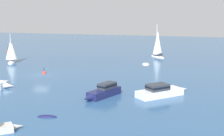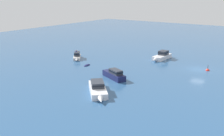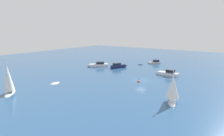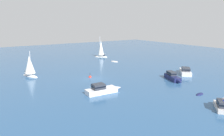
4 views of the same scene
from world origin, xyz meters
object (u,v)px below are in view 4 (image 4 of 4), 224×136
(yacht, at_px, (30,67))
(mooring_buoy, at_px, (90,77))
(rib, at_px, (200,94))
(launch_1, at_px, (173,77))
(launch_2, at_px, (221,105))
(skiff, at_px, (114,62))
(yacht_1, at_px, (101,50))
(cabin_cruiser, at_px, (102,89))
(launch, at_px, (185,71))

(yacht, distance_m, mooring_buoy, 14.45)
(rib, bearing_deg, launch_1, -121.19)
(rib, distance_m, launch_2, 6.55)
(mooring_buoy, bearing_deg, yacht, 52.71)
(skiff, height_order, mooring_buoy, mooring_buoy)
(rib, distance_m, yacht_1, 45.75)
(cabin_cruiser, height_order, skiff, cabin_cruiser)
(cabin_cruiser, bearing_deg, skiff, 54.56)
(cabin_cruiser, distance_m, launch, 24.95)
(yacht, bearing_deg, launch, 38.81)
(launch_2, height_order, skiff, launch_2)
(yacht_1, bearing_deg, launch_1, 133.07)
(rib, xyz_separation_m, yacht, (30.22, 21.91, 2.19))
(cabin_cruiser, bearing_deg, launch, 5.53)
(launch, xyz_separation_m, skiff, (23.42, 5.39, -0.67))
(rib, xyz_separation_m, mooring_buoy, (21.56, 10.55, 0.01))
(skiff, bearing_deg, launch_2, 157.98)
(rib, relative_size, launch_2, 0.48)
(launch_1, relative_size, skiff, 2.04)
(yacht, relative_size, launch_1, 1.00)
(launch_1, bearing_deg, launch_2, -1.13)
(rib, bearing_deg, launch_2, 51.18)
(rib, xyz_separation_m, skiff, (34.81, -5.48, 0.00))
(mooring_buoy, bearing_deg, launch, -115.41)
(yacht, bearing_deg, mooring_buoy, 31.40)
(yacht_1, relative_size, skiff, 2.47)
(yacht, relative_size, launch_2, 1.40)
(rib, bearing_deg, yacht, -63.53)
(cabin_cruiser, bearing_deg, launch_1, -0.51)
(rib, xyz_separation_m, yacht_1, (45.18, -6.67, 2.68))
(mooring_buoy, bearing_deg, cabin_cruiser, 162.54)
(launch, xyz_separation_m, launch_1, (-2.16, 7.19, 0.05))
(launch_2, bearing_deg, yacht, 77.86)
(cabin_cruiser, xyz_separation_m, yacht_1, (34.80, -20.73, 1.99))
(rib, height_order, yacht_1, yacht_1)
(yacht_1, bearing_deg, mooring_buoy, 101.75)
(yacht_1, height_order, mooring_buoy, yacht_1)
(skiff, bearing_deg, cabin_cruiser, 131.42)
(launch_1, height_order, launch_2, launch_2)
(launch, height_order, yacht_1, yacht_1)
(launch_1, height_order, mooring_buoy, launch_1)
(launch, relative_size, yacht_1, 0.86)
(cabin_cruiser, height_order, yacht, yacht)
(yacht, bearing_deg, launch_2, 6.22)
(yacht, height_order, mooring_buoy, yacht)
(launch, height_order, yacht, yacht)
(yacht_1, bearing_deg, launch, 144.91)
(rib, bearing_deg, mooring_buoy, -73.41)
(yacht_1, bearing_deg, rib, 129.44)
(cabin_cruiser, relative_size, yacht, 1.10)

